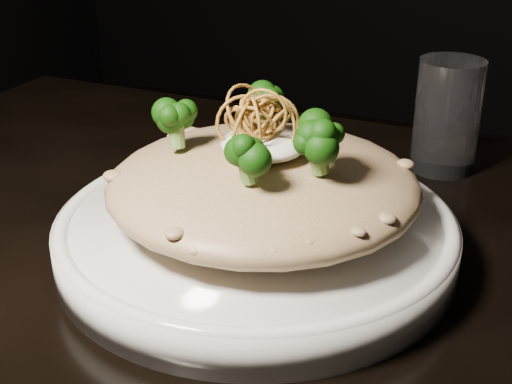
# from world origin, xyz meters

# --- Properties ---
(plate) EXTENTS (0.32, 0.32, 0.03)m
(plate) POSITION_xyz_m (-0.06, 0.06, 0.77)
(plate) COLOR silver
(plate) RESTS_ON table
(risotto) EXTENTS (0.25, 0.25, 0.05)m
(risotto) POSITION_xyz_m (-0.06, 0.06, 0.81)
(risotto) COLOR brown
(risotto) RESTS_ON plate
(broccoli) EXTENTS (0.16, 0.16, 0.06)m
(broccoli) POSITION_xyz_m (-0.06, 0.05, 0.87)
(broccoli) COLOR black
(broccoli) RESTS_ON risotto
(cheese) EXTENTS (0.06, 0.06, 0.02)m
(cheese) POSITION_xyz_m (-0.05, 0.06, 0.85)
(cheese) COLOR white
(cheese) RESTS_ON risotto
(shallots) EXTENTS (0.06, 0.06, 0.04)m
(shallots) POSITION_xyz_m (-0.06, 0.06, 0.87)
(shallots) COLOR brown
(shallots) RESTS_ON cheese
(drinking_glass) EXTENTS (0.08, 0.08, 0.11)m
(drinking_glass) POSITION_xyz_m (0.05, 0.29, 0.81)
(drinking_glass) COLOR white
(drinking_glass) RESTS_ON table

